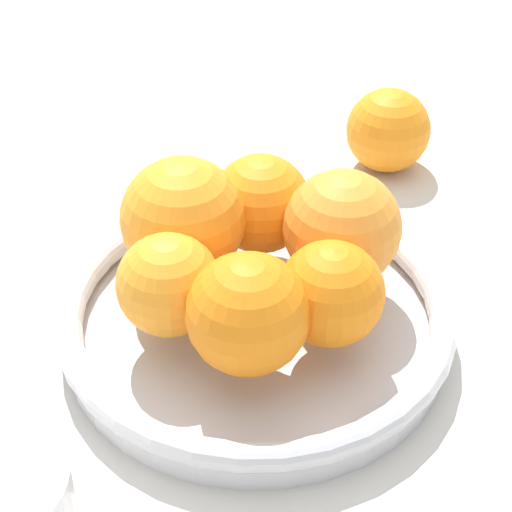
{
  "coord_description": "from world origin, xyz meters",
  "views": [
    {
      "loc": [
        0.42,
        -0.05,
        0.4
      ],
      "look_at": [
        0.0,
        0.0,
        0.07
      ],
      "focal_mm": 60.0,
      "sensor_mm": 36.0,
      "label": 1
    }
  ],
  "objects": [
    {
      "name": "fruit_bowl",
      "position": [
        0.0,
        0.0,
        0.02
      ],
      "size": [
        0.26,
        0.26,
        0.03
      ],
      "color": "silver",
      "rests_on": "ground_plane"
    },
    {
      "name": "ground_plane",
      "position": [
        0.0,
        0.0,
        0.0
      ],
      "size": [
        4.0,
        4.0,
        0.0
      ],
      "primitive_type": "plane",
      "color": "beige"
    },
    {
      "name": "stray_orange",
      "position": [
        -0.2,
        0.14,
        0.04
      ],
      "size": [
        0.07,
        0.07,
        0.07
      ],
      "primitive_type": "sphere",
      "color": "orange",
      "rests_on": "ground_plane"
    },
    {
      "name": "orange_pile",
      "position": [
        -0.01,
        -0.0,
        0.07
      ],
      "size": [
        0.19,
        0.19,
        0.08
      ],
      "color": "orange",
      "rests_on": "fruit_bowl"
    }
  ]
}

